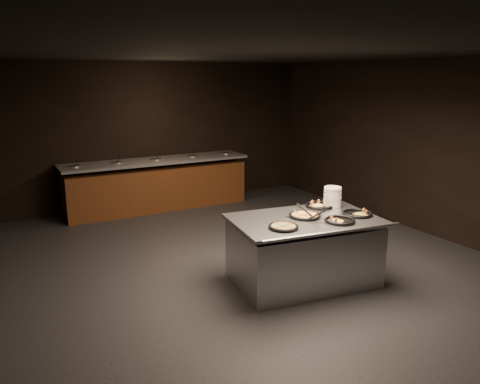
{
  "coord_description": "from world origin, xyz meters",
  "views": [
    {
      "loc": [
        -2.95,
        -5.25,
        2.6
      ],
      "look_at": [
        0.1,
        0.3,
        1.03
      ],
      "focal_mm": 35.0,
      "sensor_mm": 36.0,
      "label": 1
    }
  ],
  "objects_px": {
    "serving_counter": "(304,252)",
    "plate_stack": "(332,197)",
    "pan_cheese_whole": "(305,215)",
    "pan_veggie_whole": "(283,227)"
  },
  "relations": [
    {
      "from": "serving_counter",
      "to": "plate_stack",
      "type": "bearing_deg",
      "value": 29.72
    },
    {
      "from": "serving_counter",
      "to": "plate_stack",
      "type": "distance_m",
      "value": 0.92
    },
    {
      "from": "serving_counter",
      "to": "pan_cheese_whole",
      "type": "distance_m",
      "value": 0.48
    },
    {
      "from": "serving_counter",
      "to": "pan_cheese_whole",
      "type": "height_order",
      "value": "pan_cheese_whole"
    },
    {
      "from": "pan_veggie_whole",
      "to": "pan_cheese_whole",
      "type": "xyz_separation_m",
      "value": [
        0.5,
        0.25,
        0.0
      ]
    },
    {
      "from": "pan_veggie_whole",
      "to": "pan_cheese_whole",
      "type": "bearing_deg",
      "value": 27.05
    },
    {
      "from": "plate_stack",
      "to": "pan_veggie_whole",
      "type": "distance_m",
      "value": 1.23
    },
    {
      "from": "serving_counter",
      "to": "pan_veggie_whole",
      "type": "relative_size",
      "value": 5.48
    },
    {
      "from": "pan_cheese_whole",
      "to": "pan_veggie_whole",
      "type": "bearing_deg",
      "value": -152.95
    },
    {
      "from": "pan_veggie_whole",
      "to": "serving_counter",
      "type": "bearing_deg",
      "value": 24.35
    }
  ]
}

